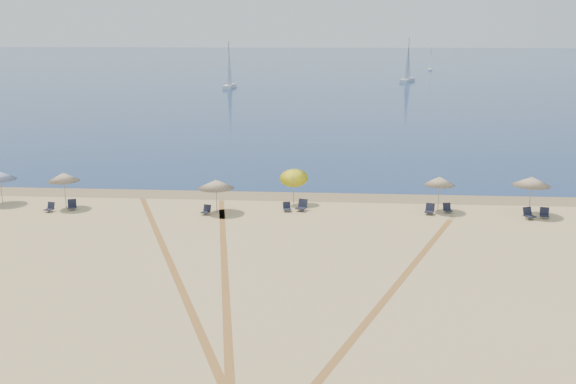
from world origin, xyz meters
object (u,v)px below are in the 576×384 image
(chair_3, at_px, (206,210))
(chair_7, at_px, (447,208))
(chair_9, at_px, (544,213))
(umbrella_5, at_px, (532,181))
(chair_2, at_px, (72,205))
(umbrella_1, at_px, (64,177))
(chair_1, at_px, (50,208))
(chair_8, at_px, (529,214))
(sailboat_1, at_px, (229,74))
(sailboat_2, at_px, (430,63))
(chair_5, at_px, (302,206))
(umbrella_3, at_px, (294,175))
(umbrella_0, at_px, (0,175))
(chair_4, at_px, (287,207))
(chair_6, at_px, (430,209))
(umbrella_2, at_px, (216,184))
(sailboat_0, at_px, (408,68))
(umbrella_4, at_px, (439,181))

(chair_3, relative_size, chair_7, 1.07)
(chair_9, bearing_deg, umbrella_5, 153.02)
(umbrella_5, xyz_separation_m, chair_7, (-5.09, 0.19, -1.93))
(chair_2, bearing_deg, umbrella_1, 130.05)
(chair_1, height_order, chair_9, chair_9)
(umbrella_1, xyz_separation_m, chair_8, (29.77, -0.31, -1.79))
(sailboat_1, xyz_separation_m, sailboat_2, (49.25, 61.68, -0.75))
(chair_5, bearing_deg, umbrella_3, 132.78)
(chair_5, relative_size, chair_9, 1.19)
(umbrella_0, bearing_deg, chair_1, -22.13)
(chair_4, height_order, chair_5, chair_5)
(chair_1, relative_size, chair_9, 0.92)
(chair_5, height_order, chair_8, chair_5)
(chair_3, bearing_deg, umbrella_3, 42.42)
(chair_9, bearing_deg, chair_8, -154.63)
(chair_1, bearing_deg, umbrella_0, 170.00)
(chair_3, relative_size, sailboat_1, 0.08)
(chair_3, bearing_deg, chair_4, 27.67)
(sailboat_2, bearing_deg, sailboat_1, -119.92)
(umbrella_0, distance_m, chair_8, 34.58)
(umbrella_1, bearing_deg, sailboat_1, 92.38)
(umbrella_5, xyz_separation_m, chair_1, (-30.73, -1.45, -1.93))
(chair_1, bearing_deg, chair_6, 14.90)
(chair_9, relative_size, sailboat_1, 0.08)
(sailboat_1, bearing_deg, chair_3, -78.72)
(umbrella_2, xyz_separation_m, sailboat_1, (-13.88, 90.41, 0.90))
(umbrella_3, xyz_separation_m, chair_4, (-0.33, -1.65, -1.80))
(chair_4, height_order, sailboat_0, sailboat_0)
(sailboat_0, bearing_deg, chair_1, -84.90)
(umbrella_0, height_order, umbrella_3, umbrella_3)
(chair_6, bearing_deg, umbrella_5, 19.17)
(chair_6, xyz_separation_m, chair_9, (7.03, -0.36, -0.01))
(umbrella_0, bearing_deg, umbrella_2, -4.11)
(umbrella_5, relative_size, chair_8, 2.97)
(umbrella_2, bearing_deg, chair_5, 8.53)
(chair_7, distance_m, sailboat_2, 152.44)
(chair_6, height_order, sailboat_2, sailboat_2)
(chair_6, distance_m, chair_8, 6.03)
(umbrella_1, distance_m, chair_6, 23.84)
(chair_9, distance_m, sailboat_1, 96.60)
(umbrella_1, height_order, chair_3, umbrella_1)
(umbrella_1, bearing_deg, sailboat_2, 73.31)
(umbrella_3, bearing_deg, umbrella_4, -5.75)
(umbrella_1, bearing_deg, umbrella_5, 1.07)
(umbrella_4, height_order, chair_1, umbrella_4)
(umbrella_1, distance_m, sailboat_1, 90.18)
(umbrella_1, relative_size, chair_8, 2.87)
(umbrella_1, height_order, chair_4, umbrella_1)
(sailboat_1, bearing_deg, sailboat_0, 29.63)
(sailboat_1, bearing_deg, chair_8, -66.70)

